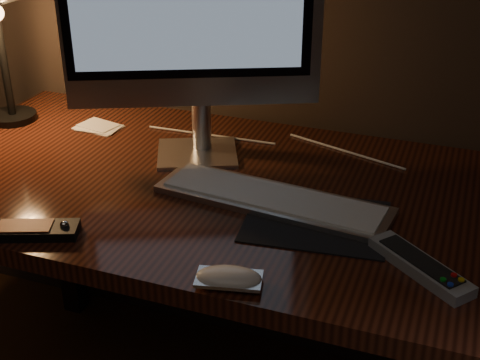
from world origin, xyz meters
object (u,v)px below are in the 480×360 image
(mouse, at_px, (229,280))
(media_remote, at_px, (36,230))
(keyboard, at_px, (272,199))
(tv_remote, at_px, (420,266))
(desk, at_px, (267,226))
(monitor, at_px, (191,6))

(mouse, bearing_deg, media_remote, 164.21)
(mouse, bearing_deg, keyboard, 80.71)
(mouse, height_order, tv_remote, tv_remote)
(desk, xyz_separation_m, mouse, (0.06, -0.41, 0.14))
(monitor, height_order, mouse, monitor)
(desk, bearing_deg, mouse, -81.09)
(keyboard, xyz_separation_m, tv_remote, (0.31, -0.14, 0.00))
(media_remote, bearing_deg, keyboard, 14.06)
(desk, xyz_separation_m, keyboard, (0.05, -0.11, 0.14))
(keyboard, height_order, mouse, mouse)
(tv_remote, bearing_deg, monitor, -169.77)
(monitor, distance_m, tv_remote, 0.71)
(desk, height_order, mouse, mouse)
(keyboard, relative_size, media_remote, 2.89)
(monitor, xyz_separation_m, tv_remote, (0.55, -0.30, -0.34))
(desk, distance_m, mouse, 0.43)
(monitor, distance_m, media_remote, 0.57)
(monitor, bearing_deg, mouse, -84.62)
(desk, distance_m, tv_remote, 0.46)
(keyboard, xyz_separation_m, media_remote, (-0.38, -0.27, 0.00))
(monitor, bearing_deg, keyboard, -57.17)
(mouse, bearing_deg, desk, 86.23)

